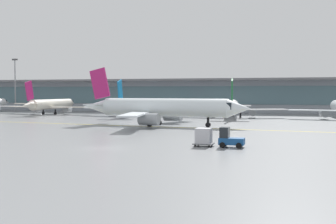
{
  "coord_description": "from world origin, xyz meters",
  "views": [
    {
      "loc": [
        17.39,
        -40.12,
        5.76
      ],
      "look_at": [
        2.39,
        17.12,
        3.0
      ],
      "focal_mm": 45.36,
      "sensor_mm": 36.0,
      "label": 1
    }
  ],
  "objects": [
    {
      "name": "cargo_dolly_lead",
      "position": [
        9.67,
        4.34,
        1.05
      ],
      "size": [
        2.19,
        1.72,
        1.94
      ],
      "rotation": [
        0.0,
        0.0,
        -0.06
      ],
      "color": "#595B60",
      "rests_on": "ground_plane"
    },
    {
      "name": "apron_light_mast_0",
      "position": [
        -60.94,
        73.87,
        8.71
      ],
      "size": [
        1.8,
        0.36,
        16.02
      ],
      "color": "gray",
      "rests_on": "ground_plane"
    },
    {
      "name": "taxiing_regional_jet",
      "position": [
        -1.94,
        29.66,
        3.07
      ],
      "size": [
        30.94,
        28.57,
        10.25
      ],
      "rotation": [
        0.0,
        0.0,
        -0.12
      ],
      "color": "white",
      "rests_on": "ground_plane"
    },
    {
      "name": "baggage_tug",
      "position": [
        12.44,
        4.17,
        0.89
      ],
      "size": [
        2.68,
        1.75,
        2.1
      ],
      "rotation": [
        0.0,
        0.0,
        -0.06
      ],
      "color": "#194C8C",
      "rests_on": "ground_plane"
    },
    {
      "name": "ground_plane",
      "position": [
        0.0,
        0.0,
        0.0
      ],
      "size": [
        400.0,
        400.0,
        0.0
      ],
      "primitive_type": "plane",
      "color": "gray"
    },
    {
      "name": "gate_airplane_2",
      "position": [
        -16.65,
        56.13,
        2.57
      ],
      "size": [
        24.0,
        25.89,
        8.57
      ],
      "rotation": [
        0.0,
        0.0,
        1.65
      ],
      "color": "silver",
      "rests_on": "ground_plane"
    },
    {
      "name": "gate_airplane_1",
      "position": [
        -40.19,
        59.34,
        2.57
      ],
      "size": [
        24.07,
        25.8,
        8.57
      ],
      "rotation": [
        0.0,
        0.0,
        1.58
      ],
      "color": "silver",
      "rests_on": "ground_plane"
    },
    {
      "name": "taxiway_centreline_stripe",
      "position": [
        -1.55,
        27.61,
        0.0
      ],
      "size": [
        109.27,
        13.41,
        0.01
      ],
      "primitive_type": "cube",
      "rotation": [
        0.0,
        0.0,
        -0.12
      ],
      "color": "yellow",
      "rests_on": "ground_plane"
    },
    {
      "name": "terminal_concourse",
      "position": [
        0.0,
        81.9,
        4.92
      ],
      "size": [
        184.06,
        11.0,
        9.6
      ],
      "color": "#8C939E",
      "rests_on": "ground_plane"
    },
    {
      "name": "gate_airplane_3",
      "position": [
        7.24,
        56.56,
        2.57
      ],
      "size": [
        23.97,
        25.89,
        8.57
      ],
      "rotation": [
        0.0,
        0.0,
        1.66
      ],
      "color": "white",
      "rests_on": "ground_plane"
    }
  ]
}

